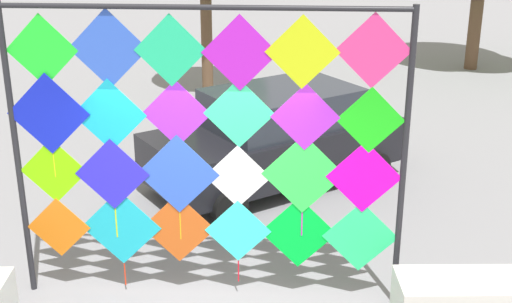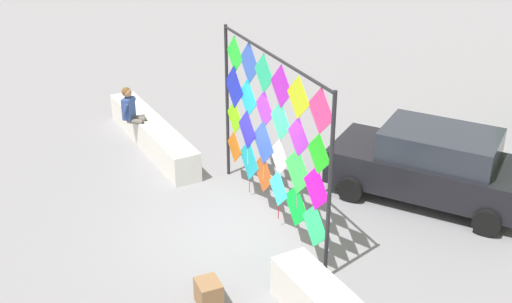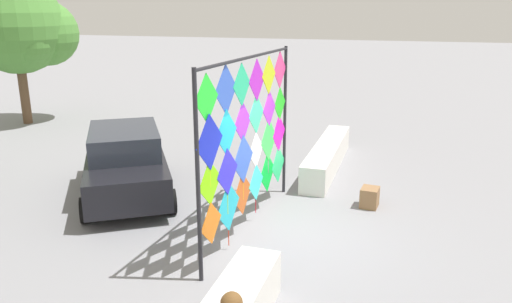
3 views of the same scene
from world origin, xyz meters
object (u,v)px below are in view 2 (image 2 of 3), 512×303
object	(u,v)px
parked_car	(432,164)
seated_vendor	(133,113)
kite_display_rack	(271,129)
cardboard_box_small	(209,293)

from	to	relation	value
parked_car	seated_vendor	bearing A→B (deg)	-140.13
kite_display_rack	cardboard_box_small	bearing A→B (deg)	-50.39
kite_display_rack	seated_vendor	bearing A→B (deg)	-165.07
kite_display_rack	parked_car	bearing A→B (deg)	74.74
kite_display_rack	seated_vendor	size ratio (longest dim) A/B	2.83
parked_car	kite_display_rack	bearing A→B (deg)	-105.26
seated_vendor	cardboard_box_small	bearing A→B (deg)	-8.87
kite_display_rack	seated_vendor	distance (m)	4.79
parked_car	cardboard_box_small	distance (m)	5.63
cardboard_box_small	seated_vendor	bearing A→B (deg)	171.13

